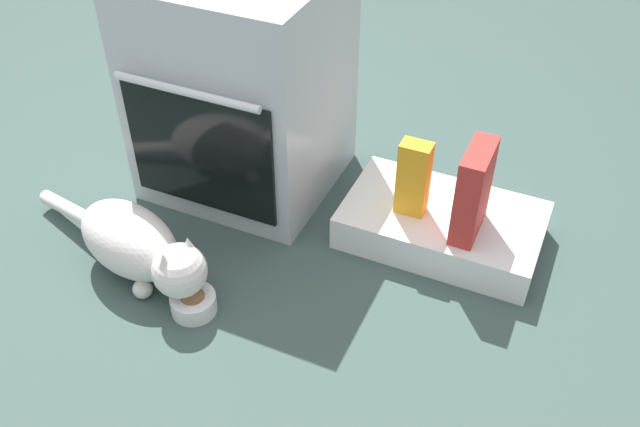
{
  "coord_description": "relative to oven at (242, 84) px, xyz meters",
  "views": [
    {
      "loc": [
        0.93,
        -1.24,
        1.47
      ],
      "look_at": [
        0.33,
        0.08,
        0.25
      ],
      "focal_mm": 39.47,
      "sensor_mm": 36.0,
      "label": 1
    }
  ],
  "objects": [
    {
      "name": "ground",
      "position": [
        0.1,
        -0.44,
        -0.36
      ],
      "size": [
        8.0,
        8.0,
        0.0
      ],
      "primitive_type": "plane",
      "color": "#384C47"
    },
    {
      "name": "juice_carton",
      "position": [
        0.6,
        -0.08,
        -0.13
      ],
      "size": [
        0.09,
        0.06,
        0.24
      ],
      "primitive_type": "cube",
      "color": "orange",
      "rests_on": "pantry_cabinet"
    },
    {
      "name": "cereal_box",
      "position": [
        0.78,
        -0.09,
        -0.11
      ],
      "size": [
        0.07,
        0.18,
        0.28
      ],
      "primitive_type": "cube",
      "color": "#B72D28",
      "rests_on": "pantry_cabinet"
    },
    {
      "name": "food_bowl",
      "position": [
        0.16,
        -0.61,
        -0.33
      ],
      "size": [
        0.13,
        0.13,
        0.08
      ],
      "color": "white",
      "rests_on": "ground"
    },
    {
      "name": "pantry_cabinet",
      "position": [
        0.7,
        -0.04,
        -0.31
      ],
      "size": [
        0.6,
        0.36,
        0.11
      ],
      "primitive_type": "cube",
      "color": "white",
      "rests_on": "ground"
    },
    {
      "name": "cat",
      "position": [
        -0.05,
        -0.55,
        -0.25
      ],
      "size": [
        0.73,
        0.29,
        0.22
      ],
      "rotation": [
        0.0,
        0.0,
        -0.27
      ],
      "color": "silver",
      "rests_on": "ground"
    },
    {
      "name": "oven",
      "position": [
        0.0,
        0.0,
        0.0
      ],
      "size": [
        0.57,
        0.58,
        0.73
      ],
      "color": "#B7BABF",
      "rests_on": "ground"
    }
  ]
}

